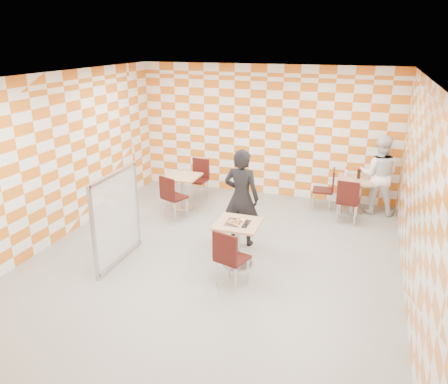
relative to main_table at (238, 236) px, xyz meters
name	(u,v)px	position (x,y,z in m)	size (l,w,h in m)	color
room_shell	(225,166)	(-0.42, 0.59, 0.99)	(7.00, 7.00, 7.00)	gray
main_table	(238,236)	(0.00, 0.00, 0.00)	(0.70, 0.70, 0.75)	tan
second_table	(354,189)	(1.66, 2.98, 0.00)	(0.70, 0.70, 0.75)	tan
empty_table	(183,186)	(-1.85, 2.01, 0.00)	(0.70, 0.70, 0.75)	tan
chair_main_front	(229,255)	(0.08, -0.73, 0.04)	(0.53, 0.53, 0.92)	#340D0A
chair_second_front	(348,198)	(1.59, 2.28, 0.04)	(0.45, 0.46, 0.92)	#340D0A
chair_second_side	(328,186)	(1.13, 2.90, 0.04)	(0.46, 0.45, 0.92)	#340D0A
chair_empty_near	(171,194)	(-1.84, 1.40, 0.04)	(0.55, 0.56, 0.92)	#340D0A
chair_empty_far	(199,175)	(-1.76, 2.75, 0.04)	(0.46, 0.47, 0.92)	#340D0A
partition	(117,218)	(-1.90, -0.52, 0.28)	(0.08, 1.38, 1.55)	white
man_dark	(241,198)	(-0.18, 0.79, 0.37)	(0.64, 0.42, 1.76)	black
man_white	(379,175)	(2.13, 3.10, 0.34)	(0.82, 0.64, 1.69)	white
pizza_on_foil	(238,222)	(0.00, -0.02, 0.26)	(0.40, 0.40, 0.04)	silver
sport_bottle	(346,172)	(1.47, 3.08, 0.33)	(0.06, 0.06, 0.20)	white
soda_bottle	(359,174)	(1.74, 3.01, 0.34)	(0.07, 0.07, 0.23)	black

